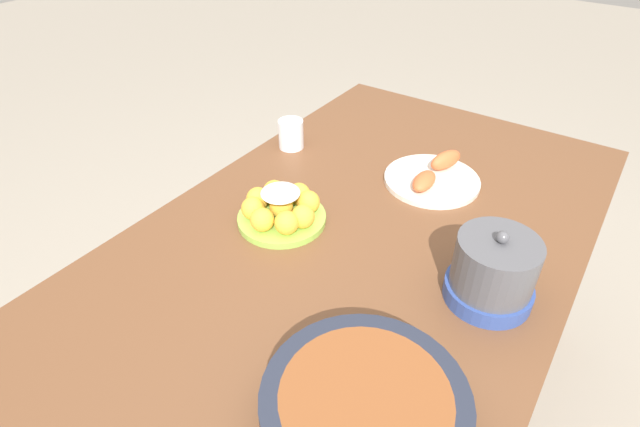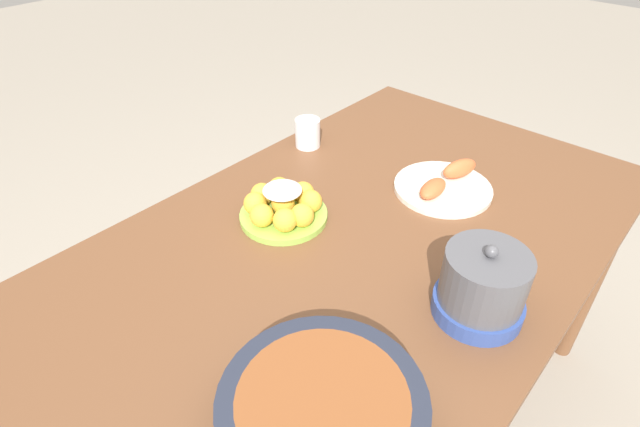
{
  "view_description": "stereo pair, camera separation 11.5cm",
  "coord_description": "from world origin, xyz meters",
  "px_view_note": "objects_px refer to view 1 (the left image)",
  "views": [
    {
      "loc": [
        0.8,
        0.43,
        1.48
      ],
      "look_at": [
        0.03,
        -0.09,
        0.79
      ],
      "focal_mm": 28.0,
      "sensor_mm": 36.0,
      "label": 1
    },
    {
      "loc": [
        0.72,
        0.52,
        1.48
      ],
      "look_at": [
        0.03,
        -0.09,
        0.79
      ],
      "focal_mm": 28.0,
      "sensor_mm": 36.0,
      "label": 2
    }
  ],
  "objects_px": {
    "cup_near": "(291,134)",
    "warming_pot": "(493,272)",
    "cake_plate": "(281,209)",
    "serving_bowl": "(364,410)",
    "seafood_platter": "(433,177)",
    "dining_table": "(358,262)"
  },
  "relations": [
    {
      "from": "serving_bowl",
      "to": "warming_pot",
      "type": "xyz_separation_m",
      "value": [
        -0.38,
        0.06,
        0.02
      ]
    },
    {
      "from": "serving_bowl",
      "to": "cup_near",
      "type": "xyz_separation_m",
      "value": [
        -0.65,
        -0.63,
        -0.0
      ]
    },
    {
      "from": "cake_plate",
      "to": "warming_pot",
      "type": "distance_m",
      "value": 0.49
    },
    {
      "from": "seafood_platter",
      "to": "cup_near",
      "type": "xyz_separation_m",
      "value": [
        0.06,
        -0.43,
        0.03
      ]
    },
    {
      "from": "seafood_platter",
      "to": "serving_bowl",
      "type": "bearing_deg",
      "value": 15.76
    },
    {
      "from": "serving_bowl",
      "to": "warming_pot",
      "type": "bearing_deg",
      "value": 170.45
    },
    {
      "from": "seafood_platter",
      "to": "warming_pot",
      "type": "xyz_separation_m",
      "value": [
        0.33,
        0.26,
        0.05
      ]
    },
    {
      "from": "cup_near",
      "to": "warming_pot",
      "type": "bearing_deg",
      "value": 68.51
    },
    {
      "from": "cake_plate",
      "to": "cup_near",
      "type": "xyz_separation_m",
      "value": [
        -0.3,
        -0.2,
        0.01
      ]
    },
    {
      "from": "cake_plate",
      "to": "serving_bowl",
      "type": "height_order",
      "value": "cake_plate"
    },
    {
      "from": "cup_near",
      "to": "warming_pot",
      "type": "xyz_separation_m",
      "value": [
        0.27,
        0.69,
        0.03
      ]
    },
    {
      "from": "cake_plate",
      "to": "serving_bowl",
      "type": "xyz_separation_m",
      "value": [
        0.34,
        0.43,
        0.01
      ]
    },
    {
      "from": "cake_plate",
      "to": "seafood_platter",
      "type": "bearing_deg",
      "value": 148.0
    },
    {
      "from": "serving_bowl",
      "to": "seafood_platter",
      "type": "xyz_separation_m",
      "value": [
        -0.71,
        -0.2,
        -0.03
      ]
    },
    {
      "from": "serving_bowl",
      "to": "cake_plate",
      "type": "bearing_deg",
      "value": -128.88
    },
    {
      "from": "cake_plate",
      "to": "warming_pot",
      "type": "height_order",
      "value": "warming_pot"
    },
    {
      "from": "serving_bowl",
      "to": "warming_pot",
      "type": "distance_m",
      "value": 0.38
    },
    {
      "from": "dining_table",
      "to": "cake_plate",
      "type": "bearing_deg",
      "value": -70.11
    },
    {
      "from": "cake_plate",
      "to": "seafood_platter",
      "type": "distance_m",
      "value": 0.43
    },
    {
      "from": "cake_plate",
      "to": "cup_near",
      "type": "relative_size",
      "value": 2.49
    },
    {
      "from": "seafood_platter",
      "to": "cup_near",
      "type": "distance_m",
      "value": 0.43
    },
    {
      "from": "cup_near",
      "to": "warming_pot",
      "type": "relative_size",
      "value": 0.49
    }
  ]
}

